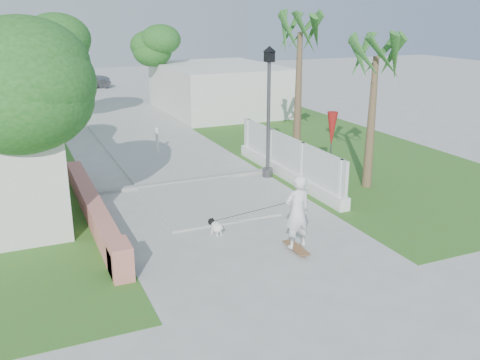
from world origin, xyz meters
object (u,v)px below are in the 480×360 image
parked_car (78,79)px  bollard (157,140)px  street_lamp (269,107)px  skateboarder (258,213)px  dog (216,226)px  patio_umbrella (332,130)px

parked_car → bollard: bearing=169.2°
street_lamp → skateboarder: street_lamp is taller
dog → street_lamp: bearing=31.1°
patio_umbrella → dog: patio_umbrella is taller
parked_car → street_lamp: bearing=175.3°
patio_umbrella → parked_car: size_ratio=0.50×
patio_umbrella → dog: size_ratio=3.94×
bollard → skateboarder: (-0.04, -9.44, 0.24)m
dog → patio_umbrella: bearing=11.3°
skateboarder → patio_umbrella: bearing=-143.1°
bollard → parked_car: parked_car is taller
skateboarder → dog: size_ratio=4.10×
skateboarder → bollard: bearing=-93.7°
patio_umbrella → skateboarder: 6.14m
bollard → dog: (-0.78, -8.49, -0.36)m
bollard → patio_umbrella: bearing=-50.1°
bollard → dog: 8.53m
skateboarder → parked_car: size_ratio=0.52×
parked_car → skateboarder: bearing=168.8°
street_lamp → patio_umbrella: 2.27m
bollard → parked_car: (-0.37, 20.07, 0.19)m
bollard → patio_umbrella: 7.25m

